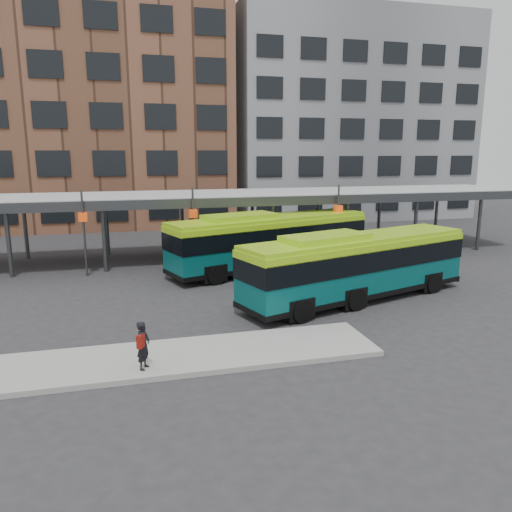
{
  "coord_description": "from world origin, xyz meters",
  "views": [
    {
      "loc": [
        -6.76,
        -18.76,
        6.87
      ],
      "look_at": [
        -0.69,
        4.27,
        1.8
      ],
      "focal_mm": 35.0,
      "sensor_mm": 36.0,
      "label": 1
    }
  ],
  "objects": [
    {
      "name": "ground",
      "position": [
        0.0,
        0.0,
        0.0
      ],
      "size": [
        120.0,
        120.0,
        0.0
      ],
      "primitive_type": "plane",
      "color": "#28282B",
      "rests_on": "ground"
    },
    {
      "name": "boarding_island",
      "position": [
        -5.5,
        -3.0,
        0.09
      ],
      "size": [
        14.0,
        3.0,
        0.18
      ],
      "primitive_type": "cube",
      "color": "gray",
      "rests_on": "ground"
    },
    {
      "name": "canopy",
      "position": [
        -0.06,
        12.87,
        3.91
      ],
      "size": [
        40.0,
        6.53,
        4.8
      ],
      "color": "#999B9E",
      "rests_on": "ground"
    },
    {
      "name": "building_brick",
      "position": [
        -10.0,
        32.0,
        11.0
      ],
      "size": [
        26.0,
        14.0,
        22.0
      ],
      "primitive_type": "cube",
      "color": "brown",
      "rests_on": "ground"
    },
    {
      "name": "building_grey",
      "position": [
        16.0,
        32.0,
        10.0
      ],
      "size": [
        24.0,
        14.0,
        20.0
      ],
      "primitive_type": "cube",
      "color": "slate",
      "rests_on": "ground"
    },
    {
      "name": "bus_front",
      "position": [
        3.46,
        1.76,
        1.7
      ],
      "size": [
        12.06,
        6.01,
        3.27
      ],
      "rotation": [
        0.0,
        0.0,
        0.31
      ],
      "color": "#064B4B",
      "rests_on": "ground"
    },
    {
      "name": "bus_rear",
      "position": [
        1.27,
        8.55,
        1.78
      ],
      "size": [
        12.58,
        6.32,
        3.41
      ],
      "rotation": [
        0.0,
        0.0,
        0.31
      ],
      "color": "#064B4B",
      "rests_on": "ground"
    },
    {
      "name": "pedestrian",
      "position": [
        -6.44,
        -3.85,
        0.96
      ],
      "size": [
        0.58,
        0.67,
        1.54
      ],
      "rotation": [
        0.0,
        0.0,
        1.11
      ],
      "color": "black",
      "rests_on": "boarding_island"
    },
    {
      "name": "bike_rack",
      "position": [
        13.06,
        11.93,
        0.46
      ],
      "size": [
        5.87,
        1.36,
        0.98
      ],
      "color": "slate",
      "rests_on": "ground"
    }
  ]
}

